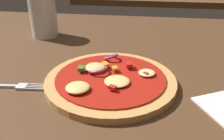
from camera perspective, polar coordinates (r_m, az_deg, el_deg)
dining_table at (r=0.51m, az=4.64°, el=-3.04°), size 1.14×0.97×0.03m
pizza at (r=0.47m, az=-0.46°, el=-2.32°), size 0.25×0.25×0.03m
fork at (r=0.50m, az=-22.96°, el=-3.47°), size 0.16×0.03×0.01m
beer_glass at (r=0.75m, az=-15.55°, el=11.50°), size 0.08×0.08×0.12m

